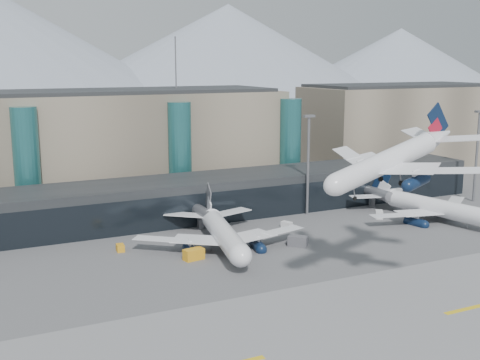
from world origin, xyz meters
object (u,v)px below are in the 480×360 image
object	(u,v)px
veh_g	(287,225)
veh_e	(468,212)
veh_h	(194,254)
lightmast_right	(477,151)
veh_b	(120,248)
hero_jet	(397,153)
veh_c	(298,241)
lightmast_mid	(308,159)
jet_parked_mid	(221,225)
veh_d	(379,214)
jet_parked_right	(422,200)

from	to	relation	value
veh_g	veh_e	bearing A→B (deg)	52.41
veh_h	lightmast_right	bearing A→B (deg)	-1.44
veh_b	veh_g	size ratio (longest dim) A/B	0.99
hero_jet	veh_c	size ratio (longest dim) A/B	7.86
veh_g	lightmast_mid	bearing A→B (deg)	102.68
veh_c	veh_h	distance (m)	23.29
lightmast_mid	jet_parked_mid	xyz separation A→B (m)	(-31.24, -15.50, -9.68)
veh_d	veh_g	bearing A→B (deg)	119.70
lightmast_mid	veh_d	distance (m)	22.64
lightmast_mid	jet_parked_mid	size ratio (longest dim) A/B	0.66
veh_e	veh_d	bearing A→B (deg)	161.55
lightmast_mid	veh_e	size ratio (longest dim) A/B	9.60
veh_b	veh_e	world-z (taller)	veh_e
veh_h	veh_g	bearing A→B (deg)	13.67
jet_parked_right	veh_h	distance (m)	64.26
veh_d	veh_h	world-z (taller)	veh_h
veh_c	jet_parked_mid	bearing A→B (deg)	-162.11
lightmast_right	jet_parked_right	size ratio (longest dim) A/B	0.67
veh_h	jet_parked_right	bearing A→B (deg)	-4.64
jet_parked_mid	jet_parked_right	distance (m)	55.42
hero_jet	veh_d	bearing A→B (deg)	43.85
lightmast_mid	veh_e	distance (m)	43.35
lightmast_mid	lightmast_right	xyz separation A→B (m)	(50.00, -8.00, 0.00)
lightmast_mid	veh_b	world-z (taller)	lightmast_mid
jet_parked_mid	veh_e	bearing A→B (deg)	-81.02
veh_b	veh_e	xyz separation A→B (m)	(88.01, -9.23, 0.04)
lightmast_right	veh_d	distance (m)	38.32
veh_b	veh_d	world-z (taller)	veh_d
hero_jet	veh_h	distance (m)	44.72
lightmast_right	veh_b	distance (m)	102.39
lightmast_right	veh_e	bearing A→B (deg)	-141.01
lightmast_right	hero_jet	distance (m)	77.93
jet_parked_mid	veh_g	world-z (taller)	jet_parked_mid
veh_c	lightmast_mid	bearing A→B (deg)	98.04
hero_jet	jet_parked_right	bearing A→B (deg)	32.28
jet_parked_right	veh_d	bearing A→B (deg)	55.35
lightmast_right	jet_parked_mid	bearing A→B (deg)	-174.72
veh_g	veh_c	bearing A→B (deg)	-46.62
lightmast_mid	veh_c	size ratio (longest dim) A/B	6.32
veh_b	veh_d	bearing A→B (deg)	-85.71
lightmast_mid	jet_parked_right	size ratio (longest dim) A/B	0.67
veh_d	veh_e	distance (m)	23.55
hero_jet	jet_parked_mid	distance (m)	43.28
jet_parked_mid	veh_h	distance (m)	10.94
lightmast_mid	jet_parked_right	world-z (taller)	lightmast_mid
lightmast_mid	veh_g	distance (m)	19.86
jet_parked_right	veh_g	size ratio (longest dim) A/B	15.22
hero_jet	veh_h	world-z (taller)	hero_jet
hero_jet	jet_parked_right	distance (m)	55.69
jet_parked_right	veh_d	world-z (taller)	jet_parked_right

